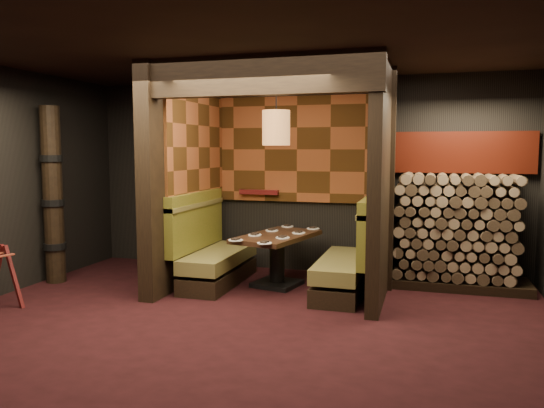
{
  "coord_description": "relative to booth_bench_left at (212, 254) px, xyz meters",
  "views": [
    {
      "loc": [
        1.84,
        -4.93,
        1.83
      ],
      "look_at": [
        0.0,
        1.3,
        1.15
      ],
      "focal_mm": 35.0,
      "sensor_mm": 36.0,
      "label": 1
    }
  ],
  "objects": [
    {
      "name": "floor",
      "position": [
        0.96,
        -1.65,
        -0.41
      ],
      "size": [
        6.5,
        5.5,
        0.02
      ],
      "primitive_type": "cube",
      "color": "black",
      "rests_on": "ground"
    },
    {
      "name": "ceiling",
      "position": [
        0.96,
        -1.65,
        2.46
      ],
      "size": [
        6.5,
        5.5,
        0.02
      ],
      "primitive_type": "cube",
      "color": "black",
      "rests_on": "ground"
    },
    {
      "name": "wall_back",
      "position": [
        0.96,
        1.11,
        1.02
      ],
      "size": [
        6.5,
        0.02,
        2.85
      ],
      "primitive_type": "cube",
      "color": "black",
      "rests_on": "ground"
    },
    {
      "name": "wall_front",
      "position": [
        0.96,
        -4.41,
        1.02
      ],
      "size": [
        6.5,
        0.02,
        2.85
      ],
      "primitive_type": "cube",
      "color": "black",
      "rests_on": "ground"
    },
    {
      "name": "partition_left",
      "position": [
        -0.39,
        -0.0,
        1.02
      ],
      "size": [
        0.2,
        2.2,
        2.85
      ],
      "primitive_type": "cube",
      "color": "black",
      "rests_on": "floor"
    },
    {
      "name": "partition_right",
      "position": [
        2.26,
        0.05,
        1.02
      ],
      "size": [
        0.15,
        2.1,
        2.85
      ],
      "primitive_type": "cube",
      "color": "black",
      "rests_on": "floor"
    },
    {
      "name": "header_beam",
      "position": [
        0.94,
        -0.95,
        2.23
      ],
      "size": [
        2.85,
        0.18,
        0.44
      ],
      "primitive_type": "cube",
      "color": "black",
      "rests_on": "partition_left"
    },
    {
      "name": "tapa_back_panel",
      "position": [
        0.94,
        1.06,
        1.42
      ],
      "size": [
        2.4,
        0.06,
        1.55
      ],
      "primitive_type": "cube",
      "color": "brown",
      "rests_on": "wall_back"
    },
    {
      "name": "tapa_side_panel",
      "position": [
        -0.27,
        0.17,
        1.45
      ],
      "size": [
        0.04,
        1.85,
        1.45
      ],
      "primitive_type": "cube",
      "color": "brown",
      "rests_on": "partition_left"
    },
    {
      "name": "lacquer_shelf",
      "position": [
        0.36,
        1.0,
        0.78
      ],
      "size": [
        0.6,
        0.12,
        0.07
      ],
      "primitive_type": "cube",
      "color": "#5A1315",
      "rests_on": "wall_back"
    },
    {
      "name": "booth_bench_left",
      "position": [
        0.0,
        0.0,
        0.0
      ],
      "size": [
        0.68,
        1.6,
        1.14
      ],
      "color": "black",
      "rests_on": "floor"
    },
    {
      "name": "booth_bench_right",
      "position": [
        1.89,
        0.0,
        0.0
      ],
      "size": [
        0.68,
        1.6,
        1.14
      ],
      "color": "black",
      "rests_on": "floor"
    },
    {
      "name": "dining_table",
      "position": [
        0.9,
        0.1,
        0.06
      ],
      "size": [
        1.0,
        1.45,
        0.7
      ],
      "color": "black",
      "rests_on": "floor"
    },
    {
      "name": "place_settings",
      "position": [
        0.9,
        0.1,
        0.31
      ],
      "size": [
        0.89,
        1.6,
        0.03
      ],
      "color": "white",
      "rests_on": "dining_table"
    },
    {
      "name": "pendant_lamp",
      "position": [
        0.9,
        0.05,
        1.7
      ],
      "size": [
        0.36,
        0.36,
        0.98
      ],
      "color": "#A16735",
      "rests_on": "ceiling"
    },
    {
      "name": "totem_column",
      "position": [
        -2.09,
        -0.55,
        0.79
      ],
      "size": [
        0.31,
        0.31,
        2.4
      ],
      "color": "black",
      "rests_on": "floor"
    },
    {
      "name": "firewood_stack",
      "position": [
        3.25,
        0.7,
        0.35
      ],
      "size": [
        1.73,
        0.7,
        1.5
      ],
      "color": "black",
      "rests_on": "floor"
    },
    {
      "name": "mosaic_header",
      "position": [
        3.25,
        1.03,
        1.38
      ],
      "size": [
        1.83,
        0.1,
        0.56
      ],
      "primitive_type": "cube",
      "color": "maroon",
      "rests_on": "wall_back"
    },
    {
      "name": "bay_front_post",
      "position": [
        2.35,
        0.31,
        1.02
      ],
      "size": [
        0.08,
        0.08,
        2.85
      ],
      "primitive_type": "cube",
      "color": "black",
      "rests_on": "floor"
    }
  ]
}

